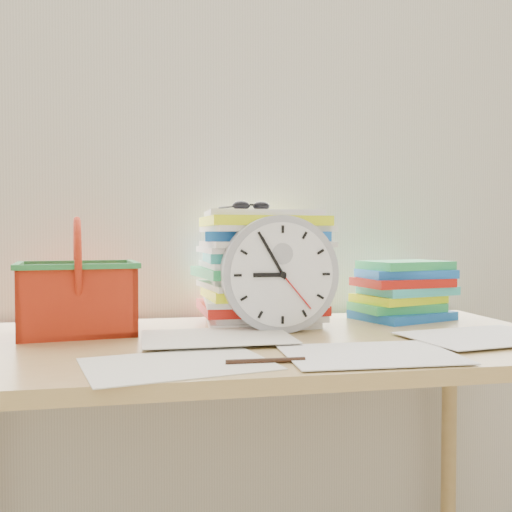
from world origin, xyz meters
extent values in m
cube|color=silver|center=(0.00, 2.00, 1.35)|extent=(4.00, 0.04, 2.70)
cube|color=silver|center=(0.00, 1.98, 1.30)|extent=(2.40, 0.01, 2.50)
cube|color=tan|center=(0.00, 1.60, 0.73)|extent=(1.40, 0.70, 0.03)
cylinder|color=tan|center=(0.65, 1.90, 0.36)|extent=(0.04, 0.04, 0.72)
cylinder|color=#A2A4AB|center=(0.07, 1.67, 0.89)|extent=(0.27, 0.05, 0.27)
cylinder|color=black|center=(-0.03, 1.35, 0.75)|extent=(0.14, 0.01, 0.01)
camera|label=1|loc=(-0.24, 0.37, 0.98)|focal=40.00mm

